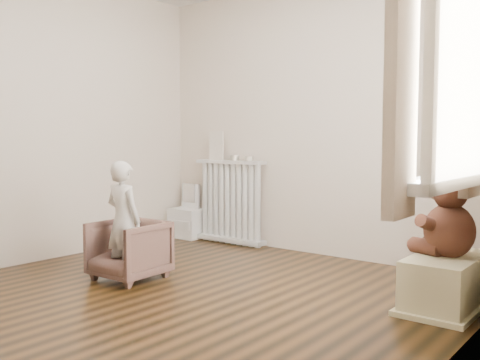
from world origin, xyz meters
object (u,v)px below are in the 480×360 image
Objects in this scene: radiator at (231,207)px; toy_vanity at (188,213)px; child at (123,220)px; teddy_bear at (450,206)px; armchair at (129,250)px; toy_bench at (446,277)px; plush_cat at (460,157)px.

toy_vanity is (-0.60, -0.03, -0.11)m from radiator.
child is at bearing -80.00° from radiator.
radiator is at bearing 2.87° from toy_vanity.
radiator is 2.61m from teddy_bear.
toy_vanity is 1.82m from armchair.
armchair is 2.33m from toy_bench.
radiator is 3.64× the size of plush_cat.
armchair is 0.56× the size of child.
toy_vanity is 3.16m from toy_bench.
toy_bench is (2.18, 0.83, -0.03)m from armchair.
radiator is 1.71× the size of armchair.
radiator is at bearing 171.15° from plush_cat.
child is at bearing -91.78° from armchair.
teddy_bear is at bearing -159.68° from child.
armchair is (0.29, -1.61, -0.16)m from radiator.
armchair is (0.89, -1.58, -0.04)m from toy_vanity.
radiator reaches higher than armchair.
teddy_bear is at bearing 19.19° from armchair.
radiator is 1.47× the size of toy_vanity.
child is 1.26× the size of toy_bench.
radiator is 0.61m from toy_vanity.
plush_cat is at bearing 11.70° from armchair.
toy_vanity reaches higher than armchair.
radiator reaches higher than toy_vanity.
child is (0.29, -1.66, 0.09)m from radiator.
toy_bench is at bearing -13.89° from toy_vanity.
toy_vanity is 0.82× the size of toy_bench.
toy_vanity is at bearing 117.62° from armchair.
plush_cat is (0.13, -0.28, 0.33)m from teddy_bear.
child reaches higher than toy_vanity.
plush_cat reaches higher than teddy_bear.
toy_bench is at bearing -103.71° from teddy_bear.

